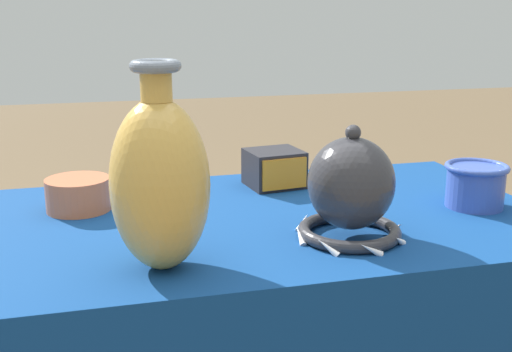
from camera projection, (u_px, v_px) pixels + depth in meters
name	position (u px, v px, depth m)	size (l,w,h in m)	color
display_table	(243.00, 262.00, 1.24)	(1.20, 0.65, 0.75)	#38383D
vase_tall_bulbous	(160.00, 182.00, 0.96)	(0.15, 0.15, 0.32)	gold
vase_dome_bell	(351.00, 191.00, 1.11)	(0.19, 0.19, 0.21)	#2D2D33
mosaic_tile_box	(274.00, 168.00, 1.44)	(0.13, 0.13, 0.08)	#232328
cup_wide_cobalt	(476.00, 184.00, 1.29)	(0.13, 0.13, 0.09)	#3851A8
pot_squat_terracotta	(78.00, 194.00, 1.27)	(0.13, 0.13, 0.06)	#BC6642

